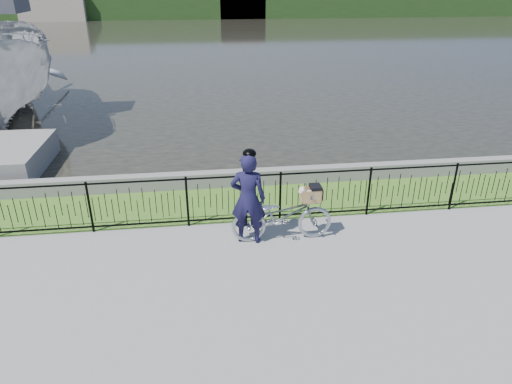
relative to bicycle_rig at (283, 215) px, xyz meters
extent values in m
plane|color=gray|center=(-0.90, -0.80, -0.55)|extent=(120.00, 120.00, 0.00)
cube|color=#466F22|center=(-0.90, 1.80, -0.54)|extent=(60.00, 2.00, 0.01)
plane|color=#27261E|center=(-0.90, 32.20, -0.55)|extent=(120.00, 120.00, 0.00)
cube|color=slate|center=(-0.90, 2.80, -0.35)|extent=(60.00, 0.30, 0.40)
cube|color=#244219|center=(-0.90, 59.20, 0.95)|extent=(120.00, 6.00, 3.00)
cube|color=#A69685|center=(-18.90, 57.20, 1.45)|extent=(8.00, 4.00, 4.00)
cube|color=#A69685|center=(5.10, 57.70, 1.05)|extent=(6.00, 3.00, 3.20)
imported|color=#A1A7AD|center=(-0.01, 0.00, -0.01)|extent=(2.05, 0.71, 1.08)
cube|color=black|center=(0.56, 0.00, 0.28)|extent=(0.38, 0.18, 0.02)
cube|color=#A27E4B|center=(0.56, 0.00, 0.29)|extent=(0.40, 0.27, 0.01)
cube|color=#A27E4B|center=(0.56, 0.13, 0.42)|extent=(0.40, 0.01, 0.28)
cube|color=#A27E4B|center=(0.56, -0.13, 0.42)|extent=(0.40, 0.01, 0.28)
cube|color=#A27E4B|center=(0.75, 0.00, 0.42)|extent=(0.02, 0.27, 0.28)
cube|color=#A27E4B|center=(0.37, 0.00, 0.42)|extent=(0.02, 0.27, 0.28)
cube|color=black|center=(0.65, 0.00, 0.59)|extent=(0.22, 0.28, 0.06)
cube|color=black|center=(0.77, 0.00, 0.45)|extent=(0.02, 0.28, 0.22)
ellipsoid|color=silver|center=(0.54, 0.00, 0.41)|extent=(0.31, 0.22, 0.20)
sphere|color=silver|center=(0.38, -0.02, 0.54)|extent=(0.15, 0.15, 0.15)
sphere|color=silver|center=(0.33, -0.04, 0.51)|extent=(0.07, 0.07, 0.07)
sphere|color=black|center=(0.31, -0.05, 0.50)|extent=(0.02, 0.02, 0.02)
cone|color=#A77B45|center=(0.38, 0.04, 0.60)|extent=(0.06, 0.08, 0.08)
cone|color=#A77B45|center=(0.40, -0.06, 0.60)|extent=(0.06, 0.08, 0.08)
imported|color=#141233|center=(-0.69, 0.02, 0.40)|extent=(0.77, 0.59, 1.90)
ellipsoid|color=black|center=(-0.69, 0.02, 1.33)|extent=(0.26, 0.29, 0.18)
imported|color=#B0B0AF|center=(-8.44, 9.79, 1.26)|extent=(5.63, 9.91, 3.61)
camera|label=1|loc=(-1.58, -7.97, 4.31)|focal=32.00mm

